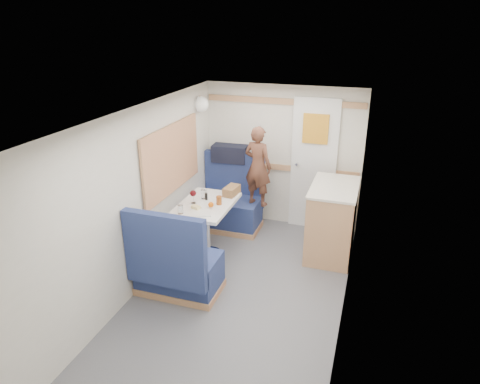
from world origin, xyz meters
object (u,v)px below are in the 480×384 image
(tumbler_mid, at_px, (204,194))
(pepper_grinder, at_px, (206,196))
(duffel_bag, at_px, (230,153))
(person, at_px, (258,166))
(bench_near, at_px, (176,270))
(orange_fruit, at_px, (211,205))
(dome_light, at_px, (201,104))
(tray, at_px, (200,211))
(wine_glass, at_px, (193,194))
(dinette_table, at_px, (206,215))
(bread_loaf, at_px, (232,191))
(cheese_block, at_px, (196,207))
(beer_glass, at_px, (219,200))
(bench_far, at_px, (230,207))
(tumbler_left, at_px, (180,209))
(galley_counter, at_px, (332,220))

(tumbler_mid, xyz_separation_m, pepper_grinder, (0.05, -0.03, -0.01))
(duffel_bag, xyz_separation_m, pepper_grinder, (0.05, -1.02, -0.25))
(person, bearing_deg, bench_near, 90.88)
(orange_fruit, bearing_deg, dome_light, 117.43)
(tray, relative_size, orange_fruit, 4.84)
(wine_glass, bearing_deg, bench_near, -79.95)
(bench_near, height_order, tray, bench_near)
(tumbler_mid, bearing_deg, dinette_table, -58.09)
(dinette_table, relative_size, bench_near, 0.88)
(dome_light, xyz_separation_m, bread_loaf, (0.59, -0.49, -0.98))
(duffel_bag, bearing_deg, cheese_block, -91.05)
(tray, relative_size, wine_glass, 1.92)
(duffel_bag, bearing_deg, dinette_table, -88.74)
(dome_light, distance_m, beer_glass, 1.40)
(bench_far, distance_m, bread_loaf, 0.72)
(tumbler_left, bearing_deg, duffel_bag, 86.75)
(tumbler_mid, height_order, pepper_grinder, tumbler_mid)
(bench_far, distance_m, wine_glass, 1.07)
(dome_light, distance_m, orange_fruit, 1.47)
(duffel_bag, relative_size, tumbler_mid, 4.38)
(duffel_bag, height_order, cheese_block, duffel_bag)
(duffel_bag, bearing_deg, bread_loaf, -72.25)
(galley_counter, xyz_separation_m, tray, (-1.44, -0.79, 0.26))
(bench_far, relative_size, pepper_grinder, 11.62)
(tumbler_mid, xyz_separation_m, beer_glass, (0.25, -0.12, -0.00))
(bench_far, height_order, beer_glass, bench_far)
(bench_far, xyz_separation_m, cheese_block, (-0.04, -1.08, 0.46))
(tumbler_mid, height_order, bread_loaf, tumbler_mid)
(tray, distance_m, orange_fruit, 0.15)
(bench_far, distance_m, pepper_grinder, 0.90)
(galley_counter, bearing_deg, bread_loaf, -171.49)
(wine_glass, relative_size, pepper_grinder, 1.86)
(dome_light, height_order, beer_glass, dome_light)
(cheese_block, bearing_deg, tray, -21.37)
(orange_fruit, xyz_separation_m, bread_loaf, (0.09, 0.49, 0.00))
(dome_light, xyz_separation_m, galley_counter, (1.86, -0.30, -1.28))
(wine_glass, xyz_separation_m, bread_loaf, (0.35, 0.41, -0.07))
(tumbler_left, relative_size, pepper_grinder, 1.14)
(bench_far, height_order, person, person)
(person, height_order, bread_loaf, person)
(bench_near, xyz_separation_m, duffel_bag, (-0.08, 1.98, 0.72))
(bench_near, distance_m, bread_loaf, 1.33)
(tray, xyz_separation_m, cheese_block, (-0.06, 0.02, 0.03))
(wine_glass, height_order, pepper_grinder, wine_glass)
(tumbler_left, bearing_deg, bench_far, 82.24)
(bench_near, distance_m, tumbler_left, 0.71)
(tumbler_mid, bearing_deg, bench_near, -85.19)
(tray, distance_m, beer_glass, 0.30)
(wine_glass, height_order, bread_loaf, wine_glass)
(galley_counter, height_order, pepper_grinder, galley_counter)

